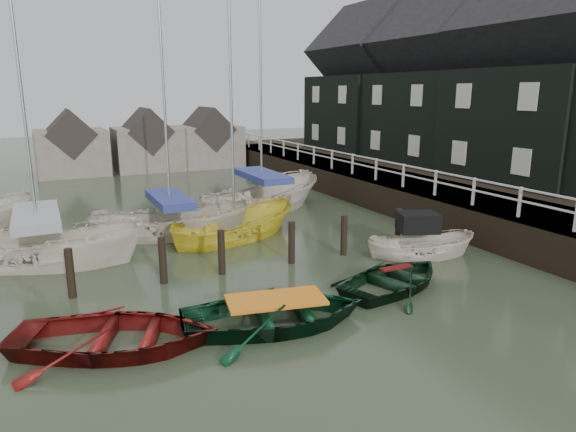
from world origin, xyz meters
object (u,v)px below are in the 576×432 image
motorboat (419,253)px  sailboat_a (42,261)px  rowboat_dkgreen (395,287)px  sailboat_d (262,209)px  rowboat_red (117,349)px  rowboat_green (276,326)px  sailboat_b (172,234)px  sailboat_c (235,237)px

motorboat → sailboat_a: 12.65m
rowboat_dkgreen → motorboat: size_ratio=0.99×
rowboat_dkgreen → sailboat_d: sailboat_d is taller
rowboat_red → sailboat_d: (8.16, 11.07, 0.06)m
rowboat_green → rowboat_dkgreen: bearing=-68.8°
rowboat_red → sailboat_b: bearing=2.2°
rowboat_red → sailboat_c: bearing=-13.8°
rowboat_green → sailboat_a: sailboat_a is taller
sailboat_b → sailboat_c: bearing=-110.8°
rowboat_green → sailboat_c: 7.84m
rowboat_dkgreen → sailboat_a: 11.44m
motorboat → sailboat_b: size_ratio=0.36×
sailboat_c → sailboat_d: sailboat_d is taller
sailboat_c → sailboat_d: size_ratio=0.88×
rowboat_red → rowboat_dkgreen: rowboat_red is taller
rowboat_green → sailboat_b: size_ratio=0.40×
motorboat → sailboat_d: sailboat_d is taller
rowboat_dkgreen → motorboat: bearing=-69.9°
rowboat_red → sailboat_a: (-1.40, 7.13, 0.06)m
sailboat_a → sailboat_b: 4.88m
rowboat_green → sailboat_d: (4.53, 11.56, 0.06)m
rowboat_green → sailboat_c: size_ratio=0.40×
sailboat_a → rowboat_red: bearing=-145.0°
sailboat_a → motorboat: bearing=-88.9°
rowboat_red → sailboat_b: sailboat_b is taller
rowboat_green → sailboat_b: sailboat_b is taller
rowboat_dkgreen → sailboat_b: size_ratio=0.35×
sailboat_c → rowboat_red: bearing=124.9°
rowboat_red → sailboat_b: 9.19m
sailboat_b → sailboat_c: (2.11, -1.43, -0.04)m
motorboat → sailboat_b: sailboat_b is taller
sailboat_b → sailboat_d: bearing=-49.9°
sailboat_b → sailboat_d: (4.91, 2.48, -0.00)m
sailboat_b → motorboat: bearing=-118.8°
sailboat_a → sailboat_b: bearing=-48.7°
sailboat_a → rowboat_green: bearing=-122.7°
rowboat_red → motorboat: motorboat is taller
rowboat_red → sailboat_d: size_ratio=0.35×
rowboat_dkgreen → rowboat_red: bearing=74.2°
rowboat_red → rowboat_dkgreen: size_ratio=1.16×
rowboat_green → sailboat_c: sailboat_c is taller
sailboat_a → sailboat_b: (4.65, 1.46, 0.00)m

